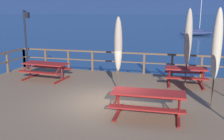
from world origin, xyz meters
The scene contains 11 objects.
ground_plane centered at (0.00, 0.00, 0.00)m, with size 600.00×600.00×0.00m, color navy.
wooden_deck centered at (0.00, 0.00, 0.44)m, with size 12.68×9.22×0.87m, color #846647.
railing_waterside_far centered at (0.00, 4.46, 1.60)m, with size 12.48×0.10×1.09m.
picnic_table_front_left centered at (-3.64, 2.30, 1.43)m, with size 2.16×1.54×0.78m.
picnic_table_back_left centered at (1.54, -0.89, 1.44)m, with size 2.23×1.47×0.78m.
picnic_table_mid_right centered at (2.69, 2.91, 1.42)m, with size 1.83×1.52×0.78m.
patio_umbrella_short_mid centered at (3.52, 0.51, 2.93)m, with size 0.32×0.32×3.25m.
patio_umbrella_short_back centered at (0.08, 1.34, 2.74)m, with size 0.32×0.32×2.93m.
patio_umbrella_tall_front centered at (2.70, 2.88, 2.93)m, with size 0.32×0.32×3.25m.
lamp_post_hooked centered at (-5.49, 3.78, 2.98)m, with size 0.56×0.51×3.20m.
sailboat_distant centered at (5.10, 37.18, 0.51)m, with size 6.20×3.72×7.72m.
Camera 1 is at (2.37, -8.31, 4.00)m, focal length 41.44 mm.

